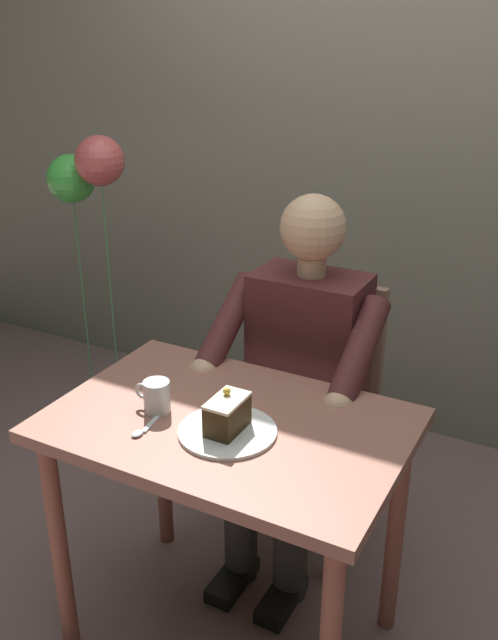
% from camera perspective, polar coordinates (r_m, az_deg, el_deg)
% --- Properties ---
extents(ground_plane, '(14.00, 14.00, 0.00)m').
position_cam_1_polar(ground_plane, '(2.35, -1.49, -24.12)').
color(ground_plane, gray).
extents(cafe_rear_panel, '(6.40, 0.12, 3.00)m').
position_cam_1_polar(cafe_rear_panel, '(2.96, 13.15, 18.37)').
color(cafe_rear_panel, gray).
rests_on(cafe_rear_panel, ground).
extents(dining_table, '(0.94, 0.63, 0.76)m').
position_cam_1_polar(dining_table, '(1.92, -1.69, -11.01)').
color(dining_table, '#99604E').
rests_on(dining_table, ground).
extents(chair, '(0.42, 0.42, 0.91)m').
position_cam_1_polar(chair, '(2.47, 5.59, -6.45)').
color(chair, '#936D58').
rests_on(chair, ground).
extents(seated_person, '(0.53, 0.58, 1.25)m').
position_cam_1_polar(seated_person, '(2.26, 4.02, -5.06)').
color(seated_person, '#562527').
rests_on(seated_person, ground).
extents(dessert_plate, '(0.25, 0.25, 0.01)m').
position_cam_1_polar(dessert_plate, '(1.80, -1.77, -9.08)').
color(dessert_plate, white).
rests_on(dessert_plate, dining_table).
extents(cake_slice, '(0.08, 0.13, 0.11)m').
position_cam_1_polar(cake_slice, '(1.77, -1.79, -7.71)').
color(cake_slice, '#32220E').
rests_on(cake_slice, dessert_plate).
extents(coffee_cup, '(0.11, 0.07, 0.09)m').
position_cam_1_polar(coffee_cup, '(1.89, -7.60, -6.16)').
color(coffee_cup, silver).
rests_on(coffee_cup, dining_table).
extents(dessert_spoon, '(0.03, 0.14, 0.01)m').
position_cam_1_polar(dessert_spoon, '(1.83, -8.53, -8.73)').
color(dessert_spoon, silver).
rests_on(dessert_spoon, dining_table).
extents(balloon_display, '(0.36, 0.21, 1.32)m').
position_cam_1_polar(balloon_display, '(2.93, -13.02, 8.25)').
color(balloon_display, '#B2C1C6').
rests_on(balloon_display, ground).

